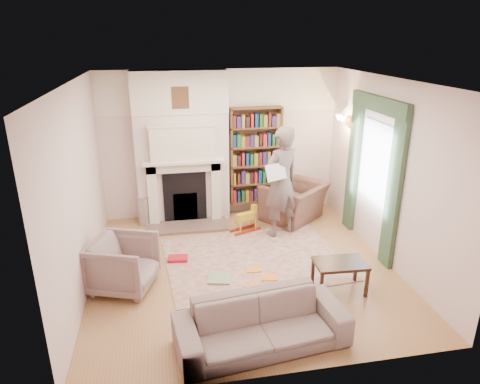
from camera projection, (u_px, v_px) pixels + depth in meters
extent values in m
plane|color=olive|center=(243.00, 267.00, 6.60)|extent=(4.50, 4.50, 0.00)
plane|color=white|center=(243.00, 81.00, 5.63)|extent=(4.50, 4.50, 0.00)
plane|color=#F3DAD3|center=(221.00, 144.00, 8.19)|extent=(4.50, 0.00, 4.50)
plane|color=#F3DAD3|center=(288.00, 257.00, 4.04)|extent=(4.50, 0.00, 4.50)
plane|color=#F3DAD3|center=(79.00, 191.00, 5.73)|extent=(0.00, 4.50, 4.50)
plane|color=#F3DAD3|center=(388.00, 173.00, 6.50)|extent=(0.00, 4.50, 4.50)
cube|color=#F3DAD3|center=(182.00, 148.00, 7.90)|extent=(1.70, 0.35, 2.80)
cube|color=silver|center=(184.00, 162.00, 7.70)|extent=(1.47, 0.24, 0.05)
cube|color=black|center=(185.00, 197.00, 8.03)|extent=(0.80, 0.06, 0.96)
cube|color=silver|center=(183.00, 144.00, 7.60)|extent=(1.15, 0.18, 0.62)
cube|color=brown|center=(255.00, 156.00, 8.26)|extent=(1.00, 0.24, 1.85)
cube|color=silver|center=(375.00, 162.00, 6.85)|extent=(0.02, 0.90, 1.30)
cube|color=#2B4129|center=(394.00, 192.00, 6.28)|extent=(0.07, 0.32, 2.40)
cube|color=#2B4129|center=(353.00, 165.00, 7.57)|extent=(0.07, 0.32, 2.40)
cube|color=#2B4129|center=(379.00, 104.00, 6.52)|extent=(0.09, 1.70, 0.24)
cube|color=#C4B994|center=(253.00, 259.00, 6.84)|extent=(2.89, 2.32, 0.01)
imported|color=#532C2D|center=(294.00, 202.00, 8.22)|extent=(1.46, 1.44, 0.71)
imported|color=gray|center=(124.00, 264.00, 5.94)|extent=(1.05, 1.04, 0.76)
imported|color=gray|center=(262.00, 324.00, 4.86)|extent=(2.04, 1.00, 0.57)
imported|color=#5F504C|center=(281.00, 182.00, 7.37)|extent=(0.85, 0.73, 1.96)
cube|color=silver|center=(276.00, 172.00, 7.07)|extent=(0.41, 0.27, 0.27)
cylinder|color=#ADB0B6|center=(144.00, 211.00, 8.00)|extent=(0.30, 0.30, 0.55)
cube|color=#D6C94B|center=(219.00, 278.00, 6.26)|extent=(0.39, 0.39, 0.03)
cube|color=#B31421|center=(178.00, 259.00, 6.78)|extent=(0.33, 0.24, 0.05)
cube|color=red|center=(253.00, 269.00, 6.50)|extent=(0.25, 0.19, 0.02)
cube|color=red|center=(254.00, 286.00, 6.06)|extent=(0.29, 0.27, 0.02)
cube|color=red|center=(269.00, 278.00, 6.28)|extent=(0.27, 0.22, 0.02)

